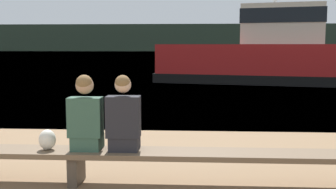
{
  "coord_description": "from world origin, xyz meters",
  "views": [
    {
      "loc": [
        1.43,
        -1.92,
        1.71
      ],
      "look_at": [
        0.95,
        6.09,
        0.77
      ],
      "focal_mm": 45.0,
      "sensor_mm": 36.0,
      "label": 1
    }
  ],
  "objects_px": {
    "person_left": "(86,117)",
    "shopping_bag": "(47,140)",
    "bench_main": "(76,155)",
    "person_right": "(124,118)",
    "tugboat_red": "(272,58)"
  },
  "relations": [
    {
      "from": "bench_main",
      "to": "person_left",
      "type": "bearing_deg",
      "value": -0.63
    },
    {
      "from": "person_right",
      "to": "shopping_bag",
      "type": "distance_m",
      "value": 0.99
    },
    {
      "from": "person_left",
      "to": "shopping_bag",
      "type": "distance_m",
      "value": 0.57
    },
    {
      "from": "person_right",
      "to": "tugboat_red",
      "type": "distance_m",
      "value": 15.13
    },
    {
      "from": "bench_main",
      "to": "person_right",
      "type": "bearing_deg",
      "value": -0.04
    },
    {
      "from": "shopping_bag",
      "to": "tugboat_red",
      "type": "bearing_deg",
      "value": 69.59
    },
    {
      "from": "bench_main",
      "to": "person_right",
      "type": "height_order",
      "value": "person_right"
    },
    {
      "from": "bench_main",
      "to": "person_left",
      "type": "xyz_separation_m",
      "value": [
        0.13,
        -0.0,
        0.49
      ]
    },
    {
      "from": "person_right",
      "to": "shopping_bag",
      "type": "xyz_separation_m",
      "value": [
        -0.95,
        -0.01,
        -0.28
      ]
    },
    {
      "from": "shopping_bag",
      "to": "bench_main",
      "type": "bearing_deg",
      "value": 1.96
    },
    {
      "from": "person_left",
      "to": "shopping_bag",
      "type": "relative_size",
      "value": 3.69
    },
    {
      "from": "person_right",
      "to": "tugboat_red",
      "type": "xyz_separation_m",
      "value": [
        4.43,
        14.47,
        0.3
      ]
    },
    {
      "from": "bench_main",
      "to": "shopping_bag",
      "type": "xyz_separation_m",
      "value": [
        -0.35,
        -0.01,
        0.2
      ]
    },
    {
      "from": "person_left",
      "to": "shopping_bag",
      "type": "height_order",
      "value": "person_left"
    },
    {
      "from": "person_right",
      "to": "tugboat_red",
      "type": "relative_size",
      "value": 0.09
    }
  ]
}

